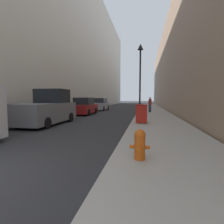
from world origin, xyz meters
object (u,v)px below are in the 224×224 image
object	(u,v)px
trash_bin	(142,113)
pickup_truck	(47,109)
fire_hydrant	(140,144)
pedestrian_on_sidewalk	(150,105)
lamppost	(140,68)
parked_sedan_far	(100,105)
parked_sedan_near	(84,107)

from	to	relation	value
trash_bin	pickup_truck	xyz separation A→B (m)	(-6.03, -0.65, 0.22)
fire_hydrant	pedestrian_on_sidewalk	distance (m)	15.41
lamppost	parked_sedan_far	distance (m)	10.74
parked_sedan_near	parked_sedan_far	bearing A→B (deg)	90.44
fire_hydrant	parked_sedan_near	size ratio (longest dim) A/B	0.19
fire_hydrant	lamppost	world-z (taller)	lamppost
lamppost	fire_hydrant	bearing A→B (deg)	-88.13
trash_bin	parked_sedan_far	xyz separation A→B (m)	(-5.98, 12.66, 0.04)
lamppost	pickup_truck	size ratio (longest dim) A/B	1.25
fire_hydrant	parked_sedan_near	bearing A→B (deg)	115.57
pedestrian_on_sidewalk	parked_sedan_far	bearing A→B (deg)	150.30
trash_bin	pedestrian_on_sidewalk	xyz separation A→B (m)	(0.73, 8.84, 0.23)
pedestrian_on_sidewalk	lamppost	bearing A→B (deg)	-102.04
trash_bin	parked_sedan_far	distance (m)	14.00
parked_sedan_far	fire_hydrant	bearing A→B (deg)	-72.44
trash_bin	pedestrian_on_sidewalk	world-z (taller)	pedestrian_on_sidewalk
trash_bin	lamppost	world-z (taller)	lamppost
fire_hydrant	parked_sedan_far	bearing A→B (deg)	107.56
pedestrian_on_sidewalk	fire_hydrant	bearing A→B (deg)	-92.31
parked_sedan_far	pedestrian_on_sidewalk	distance (m)	7.72
trash_bin	lamppost	size ratio (longest dim) A/B	0.19
parked_sedan_near	pedestrian_on_sidewalk	xyz separation A→B (m)	(6.65, 2.79, 0.18)
parked_sedan_near	pedestrian_on_sidewalk	size ratio (longest dim) A/B	2.43
lamppost	parked_sedan_near	distance (m)	6.88
parked_sedan_far	pedestrian_on_sidewalk	bearing A→B (deg)	-29.70
pedestrian_on_sidewalk	parked_sedan_near	bearing A→B (deg)	-157.22
fire_hydrant	parked_sedan_near	xyz separation A→B (m)	(-6.03, 12.60, 0.25)
fire_hydrant	lamppost	xyz separation A→B (m)	(-0.35, 10.82, 3.70)
parked_sedan_near	parked_sedan_far	world-z (taller)	parked_sedan_near
pickup_truck	parked_sedan_far	size ratio (longest dim) A/B	1.05
lamppost	pedestrian_on_sidewalk	distance (m)	5.71
trash_bin	pickup_truck	size ratio (longest dim) A/B	0.24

